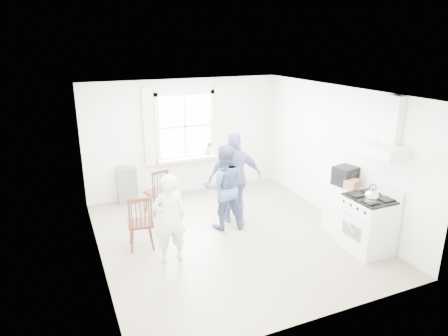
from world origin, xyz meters
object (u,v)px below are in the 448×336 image
windsor_chair_a (159,187)px  windsor_chair_b (140,218)px  stereo_stack (345,176)px  person_right (235,178)px  gas_stove (368,223)px  person_left (169,219)px  low_cabinet (343,209)px  person_mid (224,187)px

windsor_chair_a → windsor_chair_b: size_ratio=0.96×
stereo_stack → person_right: person_right is taller
gas_stove → windsor_chair_a: gas_stove is taller
person_left → stereo_stack: bearing=176.7°
windsor_chair_a → person_left: (-0.31, -1.86, 0.15)m
low_cabinet → windsor_chair_b: (-3.55, 0.78, 0.15)m
stereo_stack → windsor_chair_b: stereo_stack is taller
windsor_chair_b → gas_stove: bearing=-23.1°
gas_stove → stereo_stack: (0.10, 0.77, 0.58)m
stereo_stack → person_mid: size_ratio=0.27×
windsor_chair_b → stereo_stack: bearing=-11.2°
gas_stove → low_cabinet: 0.70m
windsor_chair_a → stereo_stack: bearing=-35.3°
windsor_chair_b → person_mid: person_mid is taller
stereo_stack → person_right: 2.02m
stereo_stack → person_right: bearing=144.6°
person_mid → person_right: size_ratio=0.91×
person_mid → person_right: (0.32, 0.20, 0.08)m
person_mid → person_right: person_right is taller
low_cabinet → person_mid: bearing=151.6°
stereo_stack → windsor_chair_a: (-2.92, 2.07, -0.49)m
person_mid → windsor_chair_a: bearing=-35.4°
windsor_chair_b → person_left: (0.35, -0.50, 0.13)m
windsor_chair_a → person_mid: size_ratio=0.59×
windsor_chair_a → low_cabinet: bearing=-36.6°
stereo_stack → person_right: (-1.64, 1.17, -0.18)m
person_left → gas_stove: bearing=162.9°
stereo_stack → person_mid: person_mid is taller
person_right → windsor_chair_a: bearing=-26.6°
gas_stove → person_left: 3.29m
person_right → gas_stove: bearing=137.2°
windsor_chair_b → person_mid: 1.65m
low_cabinet → person_right: bearing=142.4°
gas_stove → stereo_stack: 0.97m
stereo_stack → person_left: bearing=176.2°
gas_stove → low_cabinet: size_ratio=1.24×
person_left → person_mid: size_ratio=0.91×
low_cabinet → stereo_stack: bearing=67.0°
gas_stove → stereo_stack: stereo_stack is taller
gas_stove → windsor_chair_a: bearing=134.8°
low_cabinet → gas_stove: bearing=-95.7°
low_cabinet → person_right: size_ratio=0.51×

